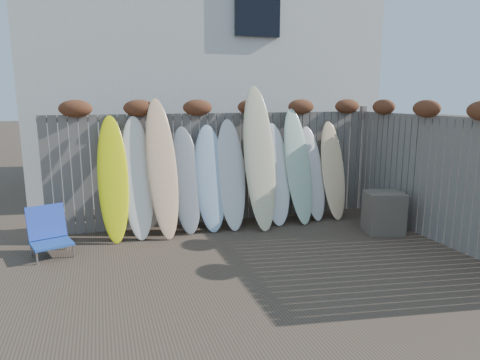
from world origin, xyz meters
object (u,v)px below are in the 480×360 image
object	(u,v)px
lattice_panel	(401,171)
surfboard_0	(113,179)
wooden_crate	(384,212)
beach_chair	(49,233)

from	to	relation	value
lattice_panel	surfboard_0	world-z (taller)	surfboard_0
wooden_crate	lattice_panel	size ratio (longest dim) A/B	0.37
surfboard_0	lattice_panel	bearing A→B (deg)	-7.01
wooden_crate	lattice_panel	world-z (taller)	lattice_panel
beach_chair	surfboard_0	xyz separation A→B (m)	(0.96, 0.45, 0.67)
lattice_panel	surfboard_0	size ratio (longest dim) A/B	0.92
wooden_crate	beach_chair	bearing A→B (deg)	172.81
beach_chair	surfboard_0	distance (m)	1.25
beach_chair	lattice_panel	world-z (taller)	lattice_panel
wooden_crate	surfboard_0	bearing A→B (deg)	165.62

